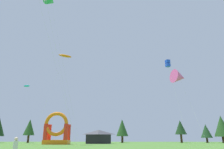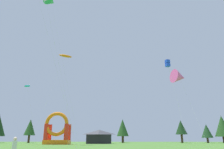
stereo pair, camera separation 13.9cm
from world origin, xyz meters
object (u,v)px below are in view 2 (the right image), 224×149
Objects in this scene: person_midfield at (14,149)px; festival_tent at (99,137)px; kite_blue_box at (168,64)px; kite_green_delta at (51,1)px; kite_cyan_parafoil at (27,86)px; inflatable_blue_arch at (57,132)px; kite_orange_parafoil at (65,56)px; kite_pink_delta at (179,77)px.

person_midfield is 0.26× the size of festival_tent.
kite_green_delta is at bearing 158.83° from kite_blue_box.
kite_green_delta reaches higher than kite_cyan_parafoil.
kite_green_delta reaches higher than inflatable_blue_arch.
kite_blue_box is 0.42× the size of kite_green_delta.
kite_orange_parafoil reaches higher than kite_cyan_parafoil.
kite_blue_box is 1.44× the size of inflatable_blue_arch.
kite_cyan_parafoil is at bearing 146.18° from person_midfield.
inflatable_blue_arch is at bearing 127.69° from kite_blue_box.
kite_blue_box is 36.54m from kite_orange_parafoil.
kite_orange_parafoil reaches higher than festival_tent.
kite_pink_delta is at bearing -40.36° from kite_orange_parafoil.
person_midfield is (-13.44, -12.08, -10.08)m from kite_blue_box.
inflatable_blue_arch reaches higher than festival_tent.
kite_blue_box is 20.69m from person_midfield.
kite_cyan_parafoil is at bearing 137.25° from kite_blue_box.
festival_tent is at bearing 108.95° from kite_blue_box.
kite_pink_delta is at bearing -2.76° from kite_green_delta.
kite_pink_delta reaches higher than kite_blue_box.
festival_tent is (1.37, 47.21, 0.83)m from person_midfield.
kite_blue_box is at bearing -52.12° from kite_orange_parafoil.
festival_tent is at bearing 120.54° from person_midfield.
person_midfield is at bearing -78.91° from kite_orange_parafoil.
kite_blue_box is at bearing 74.16° from person_midfield.
kite_blue_box is 25.97m from kite_green_delta.
kite_green_delta is at bearing -81.88° from inflatable_blue_arch.
inflatable_blue_arch is at bearing -2.88° from kite_cyan_parafoil.
kite_orange_parafoil is 3.48× the size of festival_tent.
kite_pink_delta reaches higher than festival_tent.
kite_blue_box is at bearing -42.75° from kite_cyan_parafoil.
kite_cyan_parafoil is 2.29× the size of festival_tent.
festival_tent is (-12.07, 35.13, -9.25)m from kite_blue_box.
kite_pink_delta is 0.44× the size of kite_green_delta.
kite_orange_parafoil is 24.65m from festival_tent.
person_midfield is (5.93, -19.58, -25.67)m from kite_green_delta.
person_midfield is at bearing -66.02° from kite_cyan_parafoil.
inflatable_blue_arch is (-3.07, 21.55, -23.71)m from kite_green_delta.
kite_orange_parafoil is 20.03m from kite_green_delta.
kite_blue_box is 37.60m from inflatable_blue_arch.
kite_blue_box is 0.74× the size of kite_cyan_parafoil.
kite_green_delta is at bearing -104.81° from festival_tent.
kite_pink_delta is 0.78× the size of kite_cyan_parafoil.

